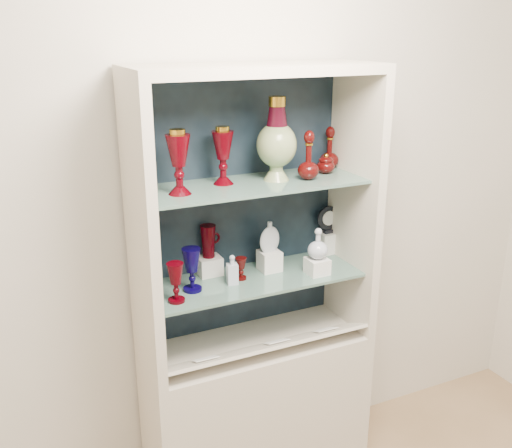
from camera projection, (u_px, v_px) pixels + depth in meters
name	position (u px, v px, depth m)	size (l,w,h in m)	color
wall_back	(235.00, 188.00, 2.51)	(3.50, 0.02, 2.80)	beige
cabinet_base	(256.00, 412.00, 2.65)	(1.00, 0.40, 0.75)	beige
cabinet_back_panel	(238.00, 206.00, 2.51)	(0.98, 0.02, 1.15)	black
cabinet_side_left	(141.00, 235.00, 2.16)	(0.04, 0.40, 1.15)	beige
cabinet_side_right	(354.00, 204.00, 2.54)	(0.04, 0.40, 1.15)	beige
cabinet_top_cap	(256.00, 69.00, 2.16)	(1.00, 0.40, 0.04)	beige
shelf_lower	(254.00, 279.00, 2.46)	(0.92, 0.34, 0.01)	slate
shelf_upper	(254.00, 185.00, 2.32)	(0.92, 0.34, 0.01)	slate
label_ledge	(267.00, 347.00, 2.43)	(0.92, 0.18, 0.01)	beige
label_card_0	(206.00, 359.00, 2.31)	(0.10, 0.07, 0.00)	white
label_card_1	(325.00, 330.00, 2.54)	(0.10, 0.07, 0.00)	white
label_card_2	(277.00, 341.00, 2.44)	(0.10, 0.07, 0.00)	white
pedestal_lamp_left	(179.00, 162.00, 2.13)	(0.09, 0.09, 0.25)	#460008
pedestal_lamp_right	(223.00, 156.00, 2.27)	(0.09, 0.09, 0.23)	#460008
enamel_urn	(277.00, 139.00, 2.32)	(0.17, 0.17, 0.34)	#093F16
ruby_decanter_a	(309.00, 152.00, 2.34)	(0.09, 0.09, 0.23)	#450706
ruby_decanter_b	(330.00, 146.00, 2.54)	(0.09, 0.09, 0.20)	#450706
lidded_bowl	(326.00, 163.00, 2.47)	(0.08, 0.08, 0.09)	#450706
cobalt_goblet	(192.00, 270.00, 2.30)	(0.08, 0.08, 0.18)	#07003C
ruby_goblet_tall	(176.00, 283.00, 2.21)	(0.07, 0.07, 0.16)	#460008
ruby_goblet_small	(241.00, 269.00, 2.42)	(0.05, 0.05, 0.10)	#450706
riser_ruby_pitcher	(209.00, 265.00, 2.48)	(0.10, 0.10, 0.08)	silver
ruby_pitcher	(208.00, 241.00, 2.44)	(0.11, 0.07, 0.14)	#460008
clear_square_bottle	(232.00, 269.00, 2.37)	(0.04, 0.04, 0.13)	#AAB5C7
riser_flat_flask	(269.00, 261.00, 2.52)	(0.09, 0.09, 0.09)	silver
flat_flask	(270.00, 236.00, 2.48)	(0.10, 0.04, 0.14)	silver
riser_clear_round_decanter	(317.00, 266.00, 2.48)	(0.09, 0.09, 0.07)	silver
clear_round_decanter	(318.00, 244.00, 2.45)	(0.09, 0.09, 0.13)	#AAB5C7
riser_cameo_medallion	(327.00, 243.00, 2.72)	(0.08, 0.08, 0.10)	silver
cameo_medallion	(328.00, 219.00, 2.68)	(0.12, 0.04, 0.14)	black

